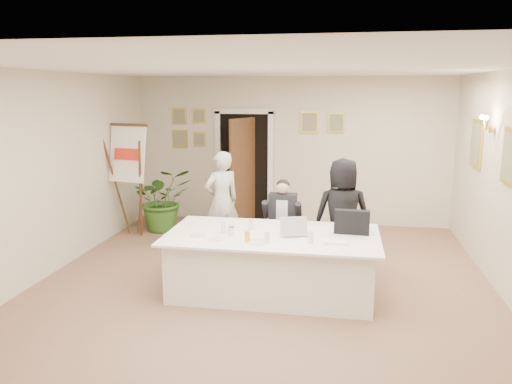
{
  "coord_description": "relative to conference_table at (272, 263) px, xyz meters",
  "views": [
    {
      "loc": [
        0.99,
        -6.0,
        2.53
      ],
      "look_at": [
        -0.17,
        0.6,
        1.17
      ],
      "focal_mm": 35.0,
      "sensor_mm": 36.0,
      "label": 1
    }
  ],
  "objects": [
    {
      "name": "wall_front",
      "position": [
        -0.16,
        -3.45,
        1.01
      ],
      "size": [
        6.0,
        0.1,
        2.8
      ],
      "primitive_type": "cube",
      "color": "beige",
      "rests_on": "floor"
    },
    {
      "name": "glass_b",
      "position": [
        -0.01,
        -0.39,
        0.45
      ],
      "size": [
        0.07,
        0.07,
        0.14
      ],
      "primitive_type": "cylinder",
      "rotation": [
        0.0,
        0.0,
        -0.07
      ],
      "color": "silver",
      "rests_on": "conference_table"
    },
    {
      "name": "potted_palm",
      "position": [
        -2.39,
        2.55,
        0.19
      ],
      "size": [
        1.36,
        1.32,
        1.16
      ],
      "primitive_type": "imported",
      "rotation": [
        0.0,
        0.0,
        0.55
      ],
      "color": "#336220",
      "rests_on": "floor"
    },
    {
      "name": "steel_jug",
      "position": [
        -0.49,
        -0.16,
        0.44
      ],
      "size": [
        0.09,
        0.09,
        0.11
      ],
      "primitive_type": "cylinder",
      "rotation": [
        0.0,
        0.0,
        0.06
      ],
      "color": "silver",
      "rests_on": "conference_table"
    },
    {
      "name": "flip_chart",
      "position": [
        -2.76,
        2.1,
        0.51
      ],
      "size": [
        0.7,
        0.49,
        1.95
      ],
      "color": "#332310",
      "rests_on": "floor"
    },
    {
      "name": "wall_sconce",
      "position": [
        2.74,
        1.25,
        1.71
      ],
      "size": [
        0.2,
        0.3,
        0.24
      ],
      "primitive_type": null,
      "color": "#B58A3A",
      "rests_on": "wall_right"
    },
    {
      "name": "glass_c",
      "position": [
        0.5,
        -0.31,
        0.45
      ],
      "size": [
        0.07,
        0.07,
        0.14
      ],
      "primitive_type": "cylinder",
      "rotation": [
        0.0,
        0.0,
        0.05
      ],
      "color": "silver",
      "rests_on": "conference_table"
    },
    {
      "name": "plate_left",
      "position": [
        -0.89,
        -0.24,
        0.39
      ],
      "size": [
        0.26,
        0.26,
        0.01
      ],
      "primitive_type": "cylinder",
      "rotation": [
        0.0,
        0.0,
        0.28
      ],
      "color": "white",
      "rests_on": "conference_table"
    },
    {
      "name": "wall_left",
      "position": [
        -3.16,
        0.05,
        1.01
      ],
      "size": [
        0.1,
        7.0,
        2.8
      ],
      "primitive_type": "cube",
      "color": "beige",
      "rests_on": "floor"
    },
    {
      "name": "paper_stack",
      "position": [
        0.8,
        -0.24,
        0.4
      ],
      "size": [
        0.28,
        0.2,
        0.03
      ],
      "primitive_type": "cube",
      "rotation": [
        0.0,
        0.0,
        -0.02
      ],
      "color": "white",
      "rests_on": "conference_table"
    },
    {
      "name": "wall_back",
      "position": [
        -0.16,
        3.55,
        1.01
      ],
      "size": [
        6.0,
        0.1,
        2.8
      ],
      "primitive_type": "cube",
      "color": "beige",
      "rests_on": "floor"
    },
    {
      "name": "plate_mid",
      "position": [
        -0.62,
        -0.38,
        0.39
      ],
      "size": [
        0.22,
        0.22,
        0.01
      ],
      "primitive_type": "cylinder",
      "rotation": [
        0.0,
        0.0,
        -0.08
      ],
      "color": "white",
      "rests_on": "conference_table"
    },
    {
      "name": "floor",
      "position": [
        -0.16,
        0.05,
        -0.39
      ],
      "size": [
        7.0,
        7.0,
        0.0
      ],
      "primitive_type": "plane",
      "color": "brown",
      "rests_on": "ground"
    },
    {
      "name": "pictures_back_wall",
      "position": [
        -0.96,
        3.52,
        1.46
      ],
      "size": [
        3.4,
        0.06,
        0.8
      ],
      "primitive_type": null,
      "color": "gold",
      "rests_on": "wall_back"
    },
    {
      "name": "laptop_bag",
      "position": [
        0.98,
        0.17,
        0.53
      ],
      "size": [
        0.44,
        0.15,
        0.3
      ],
      "primitive_type": "cube",
      "rotation": [
        0.0,
        0.0,
        -0.06
      ],
      "color": "black",
      "rests_on": "conference_table"
    },
    {
      "name": "glass_d",
      "position": [
        -0.3,
        0.15,
        0.45
      ],
      "size": [
        0.08,
        0.08,
        0.14
      ],
      "primitive_type": "cylinder",
      "rotation": [
        0.0,
        0.0,
        -0.18
      ],
      "color": "silver",
      "rests_on": "conference_table"
    },
    {
      "name": "oj_glass",
      "position": [
        -0.24,
        -0.39,
        0.45
      ],
      "size": [
        0.08,
        0.08,
        0.13
      ],
      "primitive_type": "cylinder",
      "rotation": [
        0.0,
        0.0,
        -0.25
      ],
      "color": "#FCA115",
      "rests_on": "conference_table"
    },
    {
      "name": "laptop",
      "position": [
        0.27,
        0.02,
        0.52
      ],
      "size": [
        0.42,
        0.44,
        0.28
      ],
      "primitive_type": null,
      "rotation": [
        0.0,
        0.0,
        0.3
      ],
      "color": "#B7BABC",
      "rests_on": "conference_table"
    },
    {
      "name": "ceiling",
      "position": [
        -0.16,
        0.05,
        2.41
      ],
      "size": [
        6.0,
        7.0,
        0.02
      ],
      "primitive_type": "cube",
      "color": "white",
      "rests_on": "wall_back"
    },
    {
      "name": "conference_table",
      "position": [
        0.0,
        0.0,
        0.0
      ],
      "size": [
        2.64,
        1.41,
        0.78
      ],
      "color": "silver",
      "rests_on": "floor"
    },
    {
      "name": "glass_a",
      "position": [
        -0.61,
        -0.08,
        0.45
      ],
      "size": [
        0.08,
        0.08,
        0.14
      ],
      "primitive_type": "cylinder",
      "rotation": [
        0.0,
        0.0,
        -0.2
      ],
      "color": "silver",
      "rests_on": "conference_table"
    },
    {
      "name": "plate_near",
      "position": [
        -0.12,
        -0.39,
        0.39
      ],
      "size": [
        0.29,
        0.29,
        0.01
      ],
      "primitive_type": "cylinder",
      "rotation": [
        0.0,
        0.0,
        0.22
      ],
      "color": "white",
      "rests_on": "conference_table"
    },
    {
      "name": "standing_woman",
      "position": [
        0.86,
        0.95,
        0.42
      ],
      "size": [
        0.87,
        0.64,
        1.63
      ],
      "primitive_type": "imported",
      "rotation": [
        0.0,
        0.0,
        3.31
      ],
      "color": "black",
      "rests_on": "floor"
    },
    {
      "name": "pictures_right_wall",
      "position": [
        2.81,
        1.25,
        1.36
      ],
      "size": [
        0.06,
        2.2,
        0.8
      ],
      "primitive_type": null,
      "color": "gold",
      "rests_on": "wall_right"
    },
    {
      "name": "standing_man",
      "position": [
        -1.06,
        1.65,
        0.41
      ],
      "size": [
        0.69,
        0.66,
        1.6
      ],
      "primitive_type": "imported",
      "rotation": [
        0.0,
        0.0,
        3.83
      ],
      "color": "silver",
      "rests_on": "floor"
    },
    {
      "name": "doorway",
      "position": [
        -1.04,
        3.37,
        0.65
      ],
      "size": [
        1.14,
        0.86,
        2.2
      ],
      "color": "black",
      "rests_on": "floor"
    },
    {
      "name": "seated_man",
      "position": [
        -0.01,
        1.09,
        0.25
      ],
      "size": [
        0.64,
        0.67,
        1.29
      ],
      "primitive_type": null,
      "rotation": [
        0.0,
        0.0,
        -0.16
      ],
      "color": "black",
      "rests_on": "floor"
    }
  ]
}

